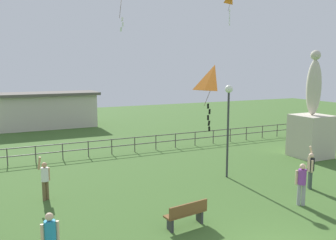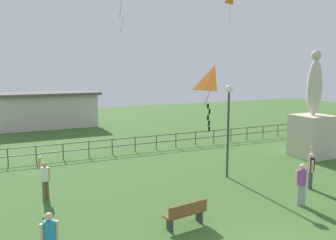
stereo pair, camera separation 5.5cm
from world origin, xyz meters
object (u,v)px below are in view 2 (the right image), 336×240
Objects in this scene: statue_monument at (312,126)px; person_0 at (311,168)px; person_2 at (45,178)px; person_1 at (302,181)px; lamppost at (229,111)px; park_bench at (186,213)px; person_3 at (50,237)px; kite_2 at (214,82)px.

person_0 is (-4.44, -4.09, -0.91)m from statue_monument.
person_0 reaches higher than person_2.
person_1 is at bearing -139.54° from statue_monument.
statue_monument is at bearing 9.86° from lamppost.
person_1 reaches higher than park_bench.
statue_monument is 16.48m from person_3.
lamppost is 4.36m from person_0.
person_2 is at bearing 161.39° from person_0.
person_0 reaches higher than park_bench.
park_bench is at bearing -155.36° from statue_monument.
person_0 is at bearing 8.47° from park_bench.
statue_monument is at bearing 20.76° from kite_2.
kite_2 is (6.40, 2.37, 3.76)m from person_3.
statue_monument is 3.44× the size of person_2.
kite_2 is (-9.00, -3.41, 2.82)m from statue_monument.
person_1 is at bearing -34.57° from kite_2.
lamppost is at bearing 42.04° from park_bench.
person_1 is 1.23× the size of person_3.
person_0 is at bearing 8.80° from person_3.
statue_monument is 2.54× the size of kite_2.
park_bench is 6.71m from person_0.
person_3 is (-10.96, -1.70, -0.03)m from person_0.
lamppost is 2.31× the size of person_1.
lamppost is at bearing 96.84° from person_1.
person_3 is at bearing -159.41° from statue_monument.
park_bench is (-11.06, -5.07, -1.37)m from statue_monument.
statue_monument is at bearing 20.59° from person_3.
person_3 is (-0.47, -5.23, -0.01)m from person_2.
lamppost is 2.86× the size of park_bench.
person_1 is at bearing -83.16° from lamppost.
kite_2 is at bearing -135.35° from lamppost.
statue_monument is 14.97m from person_2.
kite_2 is at bearing 20.34° from person_3.
person_2 is at bearing 151.30° from person_1.
statue_monument is 3.98× the size of person_3.
kite_2 is (-2.27, -2.24, 1.44)m from lamppost.
park_bench is at bearing 9.31° from person_3.
park_bench is 0.81× the size of person_1.
person_3 is (-8.67, -4.62, -2.31)m from lamppost.
lamppost is 4.74m from person_1.
lamppost is 6.44m from park_bench.
park_bench is 5.97m from person_2.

